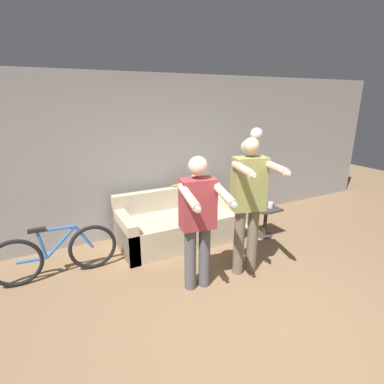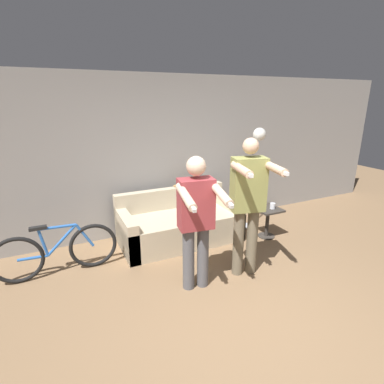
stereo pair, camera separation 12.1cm
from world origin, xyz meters
TOP-DOWN VIEW (x-y plane):
  - ground_plane at (0.00, 0.00)m, footprint 16.00×16.00m
  - wall_back at (0.00, 2.74)m, footprint 10.00×0.05m
  - couch at (0.09, 2.15)m, footprint 1.89×0.90m
  - person_left at (-0.23, 0.89)m, footprint 0.54×0.72m
  - person_right at (0.48, 0.89)m, footprint 0.59×0.75m
  - cat at (0.42, 2.49)m, footprint 0.47×0.13m
  - floor_lamp at (1.45, 2.11)m, footprint 0.40×0.24m
  - side_table at (1.46, 1.65)m, footprint 0.39×0.39m
  - cup at (1.51, 1.62)m, footprint 0.08×0.08m
  - bicycle at (-1.73, 1.92)m, footprint 1.53×0.07m

SIDE VIEW (x-z plane):
  - ground_plane at x=0.00m, z-range 0.00..0.00m
  - couch at x=0.09m, z-range -0.12..0.67m
  - bicycle at x=-1.73m, z-range -0.03..0.68m
  - side_table at x=1.46m, z-range 0.10..0.60m
  - cup at x=1.51m, z-range 0.50..0.59m
  - cat at x=0.42m, z-range 0.79..0.97m
  - person_left at x=-0.23m, z-range 0.12..1.74m
  - person_right at x=0.48m, z-range 0.13..1.92m
  - wall_back at x=0.00m, z-range 0.00..2.60m
  - floor_lamp at x=1.45m, z-range 0.54..2.30m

